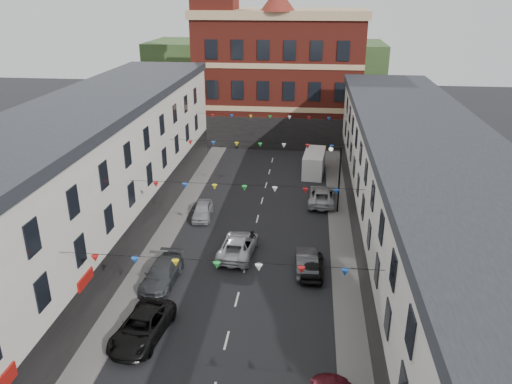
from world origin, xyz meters
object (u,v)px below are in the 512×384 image
at_px(car_right_f, 322,196).
at_px(pedestrian, 252,240).
at_px(car_left_c, 142,327).
at_px(car_right_e, 307,261).
at_px(car_left_d, 162,274).
at_px(moving_car, 238,246).
at_px(car_left_e, 202,210).
at_px(street_lamp, 337,171).
at_px(car_right_d, 312,265).
at_px(white_van, 314,163).

relative_size(car_right_f, pedestrian, 3.30).
height_order(car_left_c, car_right_e, car_left_c).
bearing_deg(car_right_e, car_left_d, 13.34).
bearing_deg(moving_car, car_left_e, -52.70).
distance_m(car_left_d, moving_car, 6.27).
xyz_separation_m(car_right_e, pedestrian, (-4.07, 2.47, 0.10)).
height_order(car_left_e, moving_car, moving_car).
xyz_separation_m(car_left_d, car_left_e, (0.50, 10.48, -0.04)).
height_order(moving_car, pedestrian, pedestrian).
distance_m(car_left_d, car_right_f, 18.23).
bearing_deg(street_lamp, car_right_f, 116.70).
bearing_deg(car_right_d, car_right_f, -93.72).
distance_m(car_right_d, car_right_f, 12.46).
relative_size(car_left_e, car_right_d, 0.96).
bearing_deg(white_van, car_left_c, -103.72).
relative_size(white_van, pedestrian, 3.36).
height_order(car_left_c, moving_car, moving_car).
xyz_separation_m(moving_car, pedestrian, (0.95, 0.83, 0.07)).
relative_size(street_lamp, car_right_e, 1.43).
bearing_deg(car_left_e, car_right_f, 18.03).
distance_m(street_lamp, car_right_d, 11.00).
distance_m(car_left_c, car_left_d, 5.61).
xyz_separation_m(street_lamp, car_right_e, (-2.27, -9.92, -3.22)).
relative_size(street_lamp, white_van, 1.12).
distance_m(car_left_d, pedestrian, 7.53).
bearing_deg(car_right_d, car_left_c, 40.49).
bearing_deg(pedestrian, white_van, 55.93).
xyz_separation_m(street_lamp, moving_car, (-7.29, -8.27, -3.18)).
relative_size(street_lamp, pedestrian, 3.78).
relative_size(car_right_d, pedestrian, 2.55).
xyz_separation_m(car_right_e, white_van, (0.43, 19.92, 0.49)).
distance_m(car_left_e, car_right_d, 12.40).
relative_size(car_left_e, white_van, 0.73).
distance_m(car_left_e, car_right_e, 11.84).
bearing_deg(car_right_d, white_van, -89.98).
distance_m(car_left_c, car_right_d, 12.24).
bearing_deg(moving_car, white_van, -102.42).
relative_size(car_left_c, white_van, 0.95).
bearing_deg(car_left_e, street_lamp, 6.29).
xyz_separation_m(street_lamp, car_left_d, (-11.75, -12.68, -3.20)).
bearing_deg(car_left_d, car_right_e, 18.94).
height_order(car_left_c, car_right_d, car_left_c).
xyz_separation_m(car_left_c, white_van, (9.41, 28.26, 0.47)).
bearing_deg(street_lamp, pedestrian, -130.43).
distance_m(street_lamp, white_van, 10.53).
relative_size(car_right_f, white_van, 0.98).
distance_m(car_right_f, white_van, 7.97).
bearing_deg(car_right_e, street_lamp, -105.81).
bearing_deg(white_van, car_left_d, -108.92).
xyz_separation_m(car_left_d, car_right_f, (10.70, 14.77, 0.02)).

